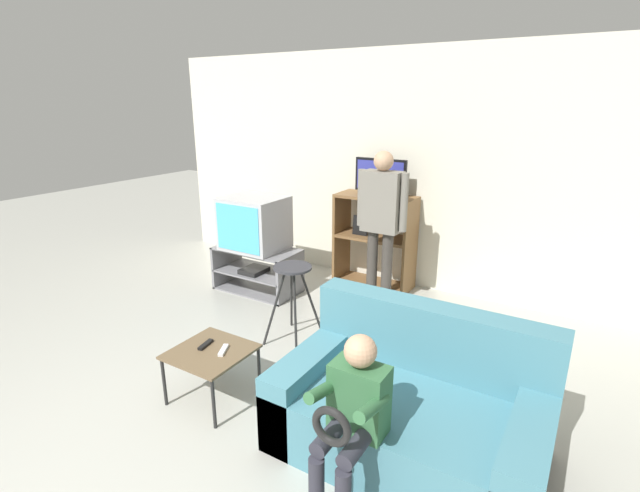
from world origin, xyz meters
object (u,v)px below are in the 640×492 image
(snack_table, at_px, (211,355))
(remote_control_white, at_px, (223,350))
(tv_stand, at_px, (257,270))
(television_main, at_px, (254,223))
(media_shelf, at_px, (374,240))
(person_standing_adult, at_px, (381,215))
(couch, at_px, (411,409))
(person_seated_child, at_px, (352,411))
(folding_stool, at_px, (293,282))
(remote_control_black, at_px, (206,345))
(television_flat, at_px, (380,178))

(snack_table, distance_m, remote_control_white, 0.10)
(tv_stand, height_order, television_main, television_main)
(media_shelf, xyz_separation_m, person_standing_adult, (0.28, -0.46, 0.43))
(tv_stand, relative_size, remote_control_white, 6.52)
(television_main, relative_size, couch, 0.41)
(snack_table, distance_m, person_seated_child, 1.30)
(media_shelf, relative_size, person_standing_adult, 0.66)
(snack_table, bearing_deg, remote_control_white, 24.22)
(folding_stool, distance_m, remote_control_white, 0.98)
(person_standing_adult, bearing_deg, television_main, -165.72)
(tv_stand, xyz_separation_m, couch, (2.37, -1.46, 0.03))
(folding_stool, bearing_deg, remote_control_black, -94.84)
(snack_table, xyz_separation_m, person_standing_adult, (0.34, 2.09, 0.62))
(television_main, height_order, person_standing_adult, person_standing_adult)
(television_flat, height_order, person_seated_child, television_flat)
(television_main, height_order, remote_control_white, television_main)
(media_shelf, bearing_deg, television_flat, 25.31)
(television_main, bearing_deg, television_flat, 36.56)
(television_main, relative_size, person_seated_child, 0.68)
(remote_control_white, bearing_deg, couch, -15.59)
(television_main, xyz_separation_m, remote_control_white, (1.10, -1.71, -0.38))
(television_flat, relative_size, snack_table, 1.14)
(television_flat, height_order, snack_table, television_flat)
(tv_stand, xyz_separation_m, snack_table, (0.99, -1.73, 0.11))
(television_main, bearing_deg, remote_control_black, -61.45)
(remote_control_white, xyz_separation_m, couch, (1.30, 0.23, -0.12))
(remote_control_black, bearing_deg, tv_stand, 108.18)
(television_flat, xyz_separation_m, couch, (1.29, -2.30, -0.97))
(person_seated_child, bearing_deg, folding_stool, 134.32)
(remote_control_black, xyz_separation_m, couch, (1.46, 0.24, -0.12))
(snack_table, xyz_separation_m, person_seated_child, (1.25, -0.27, 0.21))
(folding_stool, bearing_deg, snack_table, -90.37)
(remote_control_black, xyz_separation_m, person_standing_adult, (0.41, 2.06, 0.57))
(snack_table, relative_size, couch, 0.33)
(television_main, relative_size, remote_control_black, 4.46)
(remote_control_black, bearing_deg, couch, -0.53)
(tv_stand, height_order, person_standing_adult, person_standing_adult)
(television_main, bearing_deg, media_shelf, 36.88)
(television_main, xyz_separation_m, media_shelf, (1.07, 0.80, -0.24))
(snack_table, height_order, couch, couch)
(person_standing_adult, bearing_deg, television_flat, 116.70)
(person_seated_child, bearing_deg, remote_control_white, 165.31)
(television_main, distance_m, person_standing_adult, 1.40)
(media_shelf, height_order, person_standing_adult, person_standing_adult)
(remote_control_white, bearing_deg, media_shelf, 64.82)
(couch, bearing_deg, person_standing_adult, 119.88)
(couch, xyz_separation_m, person_standing_adult, (-1.05, 1.82, 0.70))
(remote_control_black, bearing_deg, media_shelf, 76.99)
(television_main, relative_size, person_standing_adult, 0.40)
(television_main, height_order, media_shelf, television_main)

